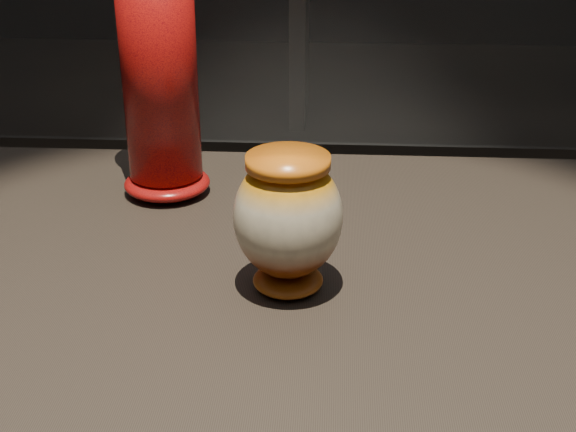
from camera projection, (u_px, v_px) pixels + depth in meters
name	position (u px, v px, depth m)	size (l,w,h in m)	color
main_vase	(288.00, 218.00, 0.86)	(0.13, 0.13, 0.16)	#6A2809
tall_vase	(159.00, 64.00, 1.06)	(0.14, 0.14, 0.38)	#B9140C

